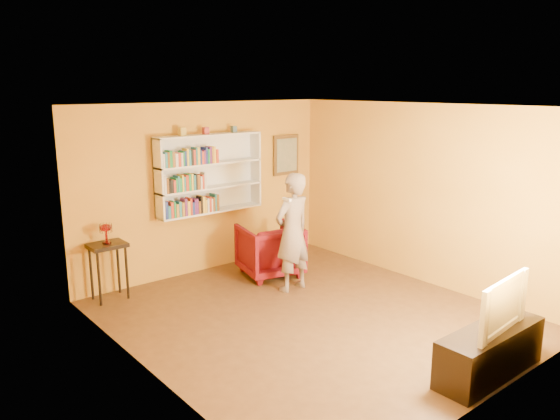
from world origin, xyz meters
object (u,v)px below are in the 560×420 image
at_px(armchair, 270,250).
at_px(television, 494,303).
at_px(console_table, 108,253).
at_px(bookshelf, 208,173).
at_px(person, 292,232).
at_px(ruby_lustre, 106,229).
at_px(tv_cabinet, 490,352).

relative_size(armchair, television, 0.91).
height_order(console_table, television, television).
height_order(bookshelf, person, bookshelf).
bearing_deg(armchair, ruby_lustre, -1.01).
bearing_deg(console_table, person, -31.24).
relative_size(ruby_lustre, armchair, 0.31).
height_order(ruby_lustre, television, ruby_lustre).
bearing_deg(armchair, tv_cabinet, 101.85).
bearing_deg(ruby_lustre, television, -63.79).
bearing_deg(tv_cabinet, console_table, 116.21).
bearing_deg(console_table, bookshelf, 5.17).
bearing_deg(bookshelf, person, -73.01).
xyz_separation_m(person, tv_cabinet, (-0.01, -3.15, -0.62)).
height_order(bookshelf, armchair, bookshelf).
bearing_deg(person, ruby_lustre, -36.62).
distance_m(ruby_lustre, television, 5.02).
xyz_separation_m(armchair, television, (-0.15, -3.86, 0.38)).
bearing_deg(tv_cabinet, television, 0.00).
bearing_deg(tv_cabinet, ruby_lustre, 116.21).
bearing_deg(console_table, armchair, -15.13).
bearing_deg(console_table, tv_cabinet, -63.79).
distance_m(ruby_lustre, armchair, 2.53).
bearing_deg(bookshelf, tv_cabinet, -84.46).
relative_size(tv_cabinet, television, 1.44).
relative_size(console_table, armchair, 0.90).
bearing_deg(person, armchair, -106.90).
xyz_separation_m(bookshelf, console_table, (-1.76, -0.16, -0.92)).
bearing_deg(console_table, television, -63.79).
bearing_deg(person, bookshelf, -78.39).
height_order(armchair, person, person).
distance_m(armchair, person, 0.86).
distance_m(bookshelf, person, 1.73).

